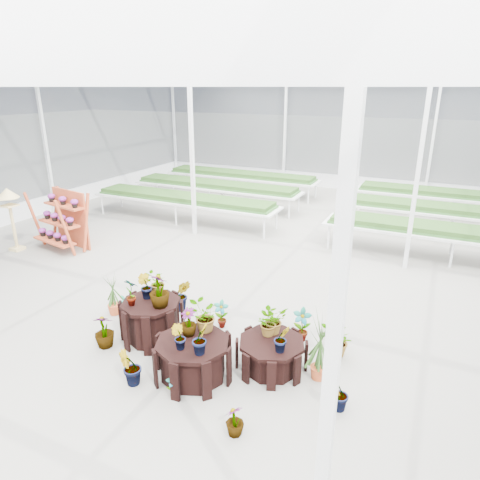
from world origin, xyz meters
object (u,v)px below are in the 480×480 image
at_px(plinth_low, 271,355).
at_px(shelf_rack, 60,221).
at_px(plinth_tall, 152,320).
at_px(plinth_mid, 193,359).
at_px(bird_table, 12,220).

height_order(plinth_low, shelf_rack, shelf_rack).
xyz_separation_m(plinth_tall, shelf_rack, (-4.89, 2.59, 0.43)).
distance_m(plinth_mid, shelf_rack, 6.89).
height_order(plinth_tall, plinth_low, plinth_tall).
bearing_deg(plinth_tall, plinth_mid, -26.57).
bearing_deg(plinth_mid, shelf_rack, 152.32).
bearing_deg(shelf_rack, plinth_low, -8.90).
distance_m(plinth_mid, plinth_low, 1.22).
height_order(plinth_mid, bird_table, bird_table).
relative_size(plinth_tall, plinth_low, 0.98).
height_order(plinth_mid, plinth_low, plinth_mid).
bearing_deg(shelf_rack, plinth_tall, -17.47).
relative_size(plinth_tall, bird_table, 0.62).
bearing_deg(bird_table, plinth_tall, -28.57).
relative_size(shelf_rack, bird_table, 0.92).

